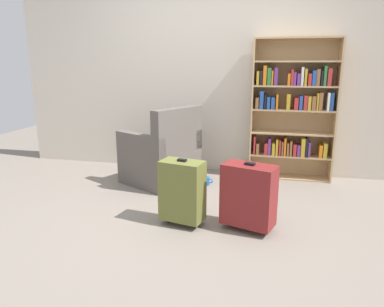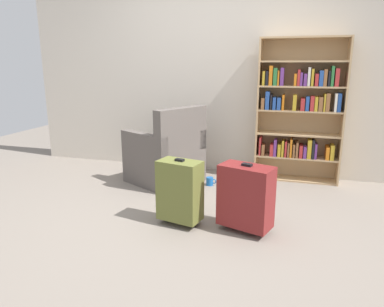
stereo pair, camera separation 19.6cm
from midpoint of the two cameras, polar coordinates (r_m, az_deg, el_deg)
name	(u,v)px [view 2 (the right image)]	position (r m, az deg, el deg)	size (l,w,h in m)	color
ground_plane	(172,223)	(3.18, -1.48, -11.11)	(8.87, 8.87, 0.00)	slate
back_wall	(216,69)	(4.57, 5.21, 13.43)	(5.07, 0.10, 2.60)	beige
bookshelf	(300,110)	(4.34, 18.22, 6.60)	(0.97, 0.26, 1.65)	tan
armchair	(167,156)	(4.14, -2.78, -0.39)	(0.94, 0.94, 0.90)	#59514C
mug	(210,181)	(4.09, 4.28, -4.51)	(0.12, 0.08, 0.10)	#1959A5
suitcase_dark_red	(246,196)	(2.97, 10.55, -6.82)	(0.48, 0.35, 0.59)	maroon
suitcase_olive	(180,191)	(3.04, -0.15, -6.04)	(0.40, 0.28, 0.59)	brown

